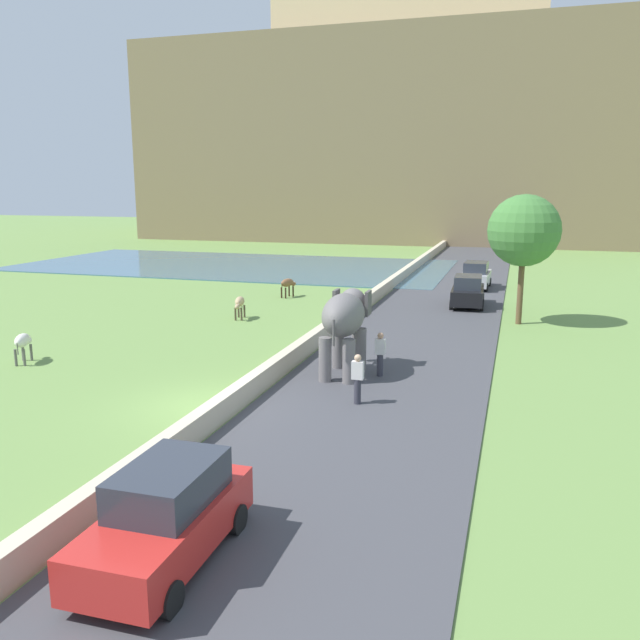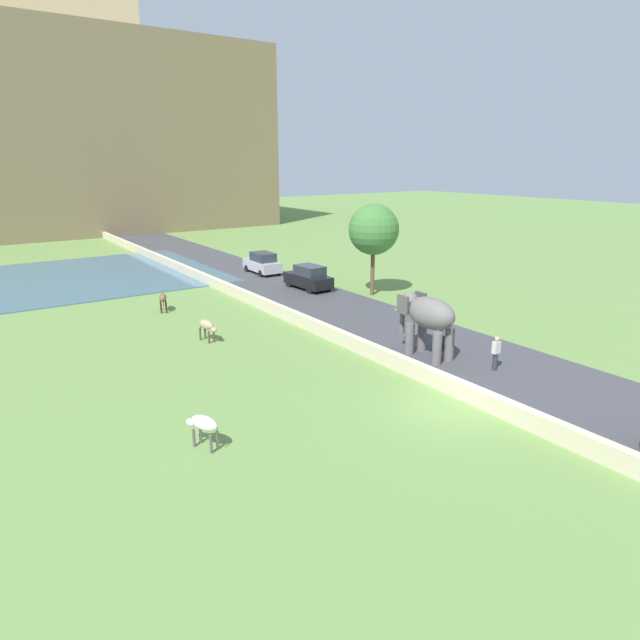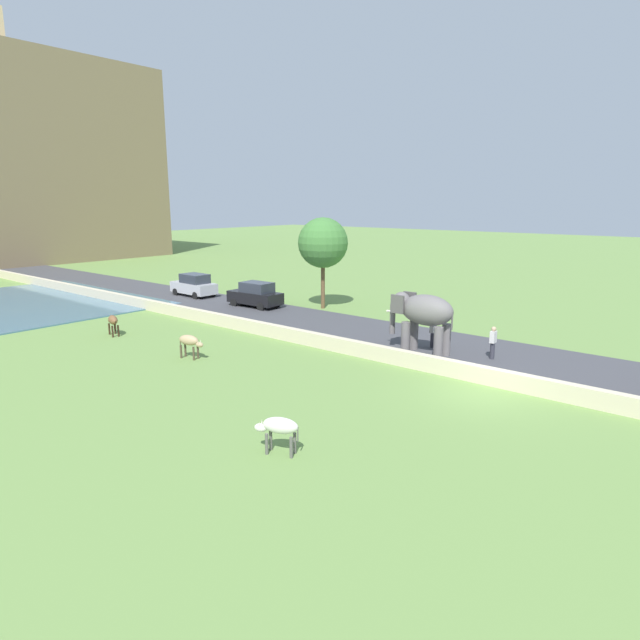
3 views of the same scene
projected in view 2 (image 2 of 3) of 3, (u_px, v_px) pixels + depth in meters
ground_plane at (447, 409)px, 20.55m from camera, size 220.00×220.00×0.00m
road_surface at (287, 291)px, 39.04m from camera, size 7.00×120.00×0.06m
barrier_wall at (253, 299)px, 35.30m from camera, size 0.40×110.00×0.72m
hill_distant at (8, 136)px, 69.48m from camera, size 64.00×28.00×24.18m
elephant at (427, 316)px, 25.44m from camera, size 1.44×3.47×2.99m
person_beside_elephant at (443, 335)px, 26.51m from camera, size 0.36×0.22×1.63m
person_trailing at (496, 353)px, 24.00m from camera, size 0.36×0.22×1.63m
car_black at (309, 277)px, 39.26m from camera, size 1.92×4.07×1.80m
car_silver at (262, 263)px, 44.73m from camera, size 1.89×4.05×1.80m
cow_tan at (207, 326)px, 28.01m from camera, size 0.66×1.42×1.15m
cow_brown at (163, 298)px, 33.59m from camera, size 0.74×1.42×1.15m
cow_white at (203, 425)px, 17.57m from camera, size 0.84×1.41×1.15m
tree_near at (374, 230)px, 36.67m from camera, size 3.45×3.45×6.29m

